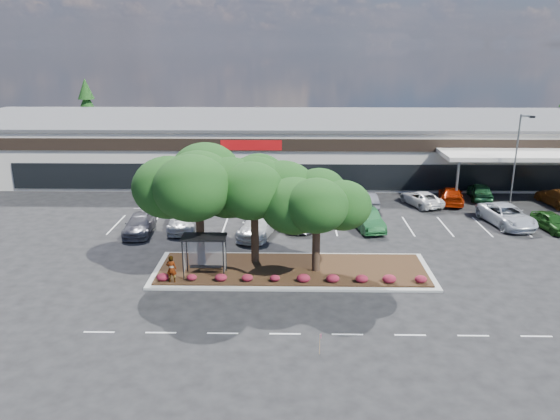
{
  "coord_description": "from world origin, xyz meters",
  "views": [
    {
      "loc": [
        -2.18,
        -28.88,
        14.2
      ],
      "look_at": [
        -2.91,
        9.31,
        2.6
      ],
      "focal_mm": 35.0,
      "sensor_mm": 36.0,
      "label": 1
    }
  ],
  "objects_px": {
    "survey_stake": "(320,341)",
    "car_1": "(182,219)",
    "light_pole": "(516,169)",
    "car_0": "(140,224)"
  },
  "relations": [
    {
      "from": "car_1",
      "to": "light_pole",
      "type": "bearing_deg",
      "value": 3.69
    },
    {
      "from": "light_pole",
      "to": "survey_stake",
      "type": "distance_m",
      "value": 30.42
    },
    {
      "from": "light_pole",
      "to": "survey_stake",
      "type": "relative_size",
      "value": 7.98
    },
    {
      "from": "light_pole",
      "to": "survey_stake",
      "type": "bearing_deg",
      "value": -127.2
    },
    {
      "from": "car_0",
      "to": "light_pole",
      "type": "bearing_deg",
      "value": 8.67
    },
    {
      "from": "light_pole",
      "to": "car_1",
      "type": "xyz_separation_m",
      "value": [
        -28.44,
        -5.61,
        -2.97
      ]
    },
    {
      "from": "survey_stake",
      "to": "car_1",
      "type": "xyz_separation_m",
      "value": [
        -10.15,
        18.5,
        0.09
      ]
    },
    {
      "from": "survey_stake",
      "to": "car_1",
      "type": "relative_size",
      "value": 0.2
    },
    {
      "from": "light_pole",
      "to": "car_0",
      "type": "distance_m",
      "value": 32.41
    },
    {
      "from": "light_pole",
      "to": "car_0",
      "type": "xyz_separation_m",
      "value": [
        -31.55,
        -6.78,
        -3.02
      ]
    }
  ]
}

